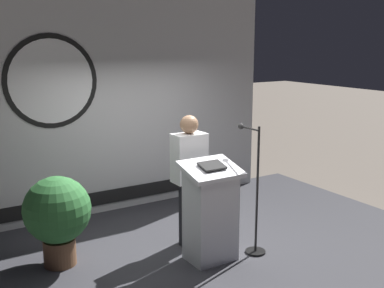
{
  "coord_description": "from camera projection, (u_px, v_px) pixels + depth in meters",
  "views": [
    {
      "loc": [
        -2.75,
        -4.51,
        2.78
      ],
      "look_at": [
        0.1,
        0.1,
        1.59
      ],
      "focal_mm": 44.43,
      "sensor_mm": 36.0,
      "label": 1
    }
  ],
  "objects": [
    {
      "name": "speaker_person",
      "position": [
        189.0,
        180.0,
        5.72
      ],
      "size": [
        0.4,
        0.26,
        1.61
      ],
      "color": "black",
      "rests_on": "stage_platform"
    },
    {
      "name": "ground_plane",
      "position": [
        189.0,
        274.0,
        5.76
      ],
      "size": [
        40.0,
        40.0,
        0.0
      ],
      "primitive_type": "plane",
      "color": "#6B6056"
    },
    {
      "name": "podium",
      "position": [
        211.0,
        213.0,
        5.37
      ],
      "size": [
        0.64,
        0.5,
        1.16
      ],
      "color": "silver",
      "rests_on": "stage_platform"
    },
    {
      "name": "stage_platform",
      "position": [
        189.0,
        263.0,
        5.72
      ],
      "size": [
        6.4,
        4.0,
        0.3
      ],
      "primitive_type": "cube",
      "color": "#333338",
      "rests_on": "ground"
    },
    {
      "name": "microphone_stand",
      "position": [
        254.0,
        209.0,
        5.57
      ],
      "size": [
        0.24,
        0.49,
        1.53
      ],
      "color": "black",
      "rests_on": "stage_platform"
    },
    {
      "name": "potted_plant",
      "position": [
        57.0,
        213.0,
        5.23
      ],
      "size": [
        0.75,
        0.75,
        1.02
      ],
      "color": "brown",
      "rests_on": "stage_platform"
    },
    {
      "name": "banner_display",
      "position": [
        120.0,
        100.0,
        6.86
      ],
      "size": [
        4.76,
        0.12,
        3.25
      ],
      "color": "silver",
      "rests_on": "stage_platform"
    }
  ]
}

